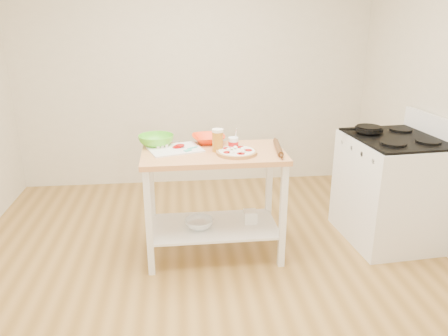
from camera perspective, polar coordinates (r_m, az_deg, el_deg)
name	(u,v)px	position (r m, az deg, el deg)	size (l,w,h in m)	color
room_shell	(208,108)	(2.80, -2.05, 7.81)	(4.04, 4.54, 2.74)	#A57B3D
prep_island	(214,182)	(3.50, -1.36, -1.83)	(1.12, 0.62, 0.90)	tan
gas_stove	(390,189)	(4.09, 20.91, -2.54)	(0.78, 0.89, 1.11)	white
skillet	(368,129)	(4.00, 18.29, 4.84)	(0.38, 0.24, 0.03)	black
pizza	(237,152)	(3.36, 1.65, 2.13)	(0.32, 0.32, 0.05)	tan
cutting_board	(175,149)	(3.48, -6.47, 2.50)	(0.47, 0.41, 0.04)	white
spatula	(190,149)	(3.44, -4.42, 2.49)	(0.12, 0.13, 0.01)	#44C1A7
knife	(159,142)	(3.67, -8.49, 3.41)	(0.27, 0.06, 0.01)	silver
orange_bowl	(209,139)	(3.65, -2.03, 3.82)	(0.27, 0.27, 0.07)	#F1340A
green_bowl	(156,140)	(3.60, -8.85, 3.57)	(0.29, 0.29, 0.09)	#5BCD2A
beer_pint	(218,140)	(3.40, -0.84, 3.65)	(0.09, 0.09, 0.18)	#AF711B
yogurt_tub	(233,143)	(3.47, 1.23, 3.24)	(0.08, 0.08, 0.17)	white
rolling_pin	(278,148)	(3.47, 7.08, 2.65)	(0.04, 0.04, 0.38)	#4E2C11
shelf_glass_bowl	(199,223)	(3.61, -3.26, -7.24)	(0.24, 0.24, 0.07)	silver
shelf_bin	(250,217)	(3.69, 3.44, -6.35)	(0.11, 0.11, 0.11)	white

